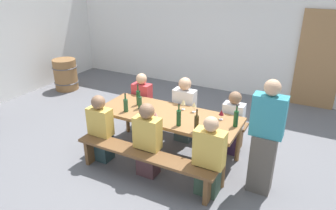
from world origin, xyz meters
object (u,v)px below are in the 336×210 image
at_px(wine_bottle_4, 126,105).
at_px(seated_guest_near_2, 209,159).
at_px(wine_barrel, 66,74).
at_px(seated_guest_far_1, 184,111).
at_px(wine_bottle_0, 236,118).
at_px(wine_glass_0, 155,115).
at_px(seated_guest_near_1, 148,141).
at_px(wine_glass_3, 183,102).
at_px(wine_bottle_3, 140,102).
at_px(standing_host, 265,140).
at_px(wooden_door, 319,61).
at_px(wine_bottle_5, 197,123).
at_px(seated_guest_far_2, 233,124).
at_px(bench_far, 187,118).
at_px(wine_glass_2, 194,105).
at_px(bench_near, 144,158).
at_px(seated_guest_far_0, 142,103).
at_px(wine_bottle_1, 138,97).
at_px(seated_guest_near_0, 101,130).
at_px(tasting_table, 168,118).
at_px(wine_glass_1, 221,113).
at_px(wine_bottle_2, 179,118).

xyz_separation_m(wine_bottle_4, seated_guest_near_2, (1.55, -0.36, -0.32)).
bearing_deg(wine_barrel, seated_guest_far_1, -14.34).
relative_size(wine_bottle_0, wine_glass_0, 2.26).
distance_m(wine_bottle_0, seated_guest_near_1, 1.30).
xyz_separation_m(wine_glass_3, seated_guest_near_2, (0.77, -0.84, -0.33)).
xyz_separation_m(wine_bottle_0, wine_bottle_3, (-1.55, -0.10, -0.02)).
height_order(standing_host, wine_barrel, standing_host).
bearing_deg(wooden_door, wine_bottle_5, -109.64).
bearing_deg(seated_guest_far_2, bench_far, -99.66).
distance_m(bench_far, wine_barrel, 3.85).
distance_m(bench_far, standing_host, 1.82).
relative_size(wine_glass_2, standing_host, 0.11).
height_order(bench_near, wine_bottle_4, wine_bottle_4).
bearing_deg(seated_guest_far_0, seated_guest_far_1, 90.00).
relative_size(wine_bottle_1, seated_guest_far_2, 0.33).
bearing_deg(wine_glass_3, wooden_door, 59.85).
height_order(seated_guest_far_1, standing_host, standing_host).
distance_m(seated_guest_near_0, seated_guest_far_1, 1.47).
bearing_deg(wine_bottle_5, wine_barrel, 156.85).
relative_size(tasting_table, wine_bottle_1, 6.43).
xyz_separation_m(wooden_door, wine_bottle_0, (-0.85, -3.22, -0.17)).
relative_size(tasting_table, wine_bottle_0, 6.82).
relative_size(bench_far, wine_bottle_5, 6.47).
height_order(tasting_table, wine_glass_2, wine_glass_2).
bearing_deg(bench_near, standing_host, 20.01).
xyz_separation_m(bench_far, seated_guest_near_0, (-0.88, -1.32, 0.17)).
height_order(tasting_table, seated_guest_far_1, seated_guest_far_1).
bearing_deg(wine_glass_3, wine_bottle_0, -11.44).
distance_m(wine_bottle_4, seated_guest_near_1, 0.77).
bearing_deg(wine_glass_1, seated_guest_far_0, 166.67).
xyz_separation_m(wine_glass_0, seated_guest_far_0, (-0.80, 0.89, -0.32)).
bearing_deg(wine_glass_3, wine_glass_1, -5.70).
distance_m(wine_glass_1, seated_guest_far_1, 0.93).
distance_m(wooden_door, wine_bottle_4, 4.34).
relative_size(wooden_door, wine_bottle_4, 6.82).
distance_m(wine_bottle_2, wine_bottle_5, 0.30).
height_order(tasting_table, wine_bottle_3, wine_bottle_3).
height_order(wine_glass_3, seated_guest_near_0, seated_guest_near_0).
height_order(bench_far, wine_glass_0, wine_glass_0).
height_order(wine_bottle_0, wine_barrel, wine_bottle_0).
xyz_separation_m(wine_bottle_2, wine_glass_2, (0.01, 0.53, -0.00)).
bearing_deg(wine_bottle_0, seated_guest_far_2, 108.40).
bearing_deg(seated_guest_far_2, seated_guest_near_0, -56.35).
bearing_deg(seated_guest_far_1, wine_glass_3, 21.40).
relative_size(seated_guest_near_0, seated_guest_far_2, 1.02).
relative_size(wine_bottle_2, seated_guest_far_0, 0.31).
xyz_separation_m(seated_guest_far_0, standing_host, (2.37, -0.77, 0.24)).
distance_m(seated_guest_near_0, wine_barrel, 3.59).
xyz_separation_m(wine_bottle_2, wine_glass_1, (0.48, 0.47, -0.02)).
bearing_deg(tasting_table, seated_guest_far_2, 33.56).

